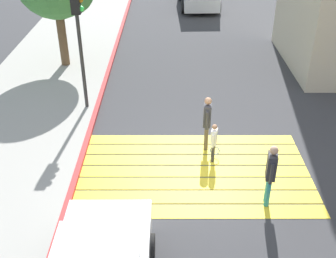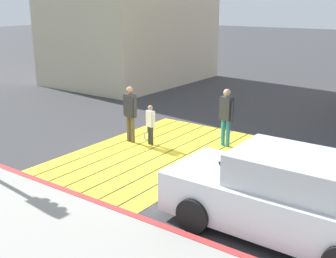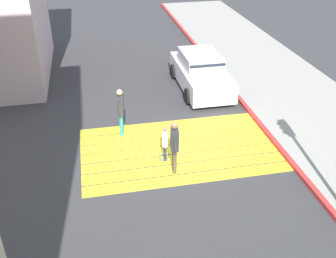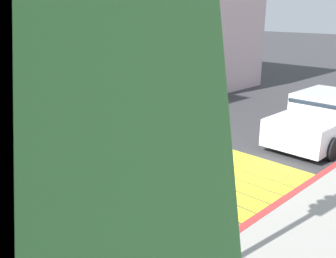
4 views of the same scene
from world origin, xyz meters
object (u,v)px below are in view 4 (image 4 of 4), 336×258
car_parked_near_curb (323,119)px  traffic_light_corner (182,93)px  pedestrian_adult_trailing (133,134)px  pedestrian_adult_lead (167,108)px  pedestrian_child_with_racket (148,139)px

car_parked_near_curb → traffic_light_corner: (-1.58, 8.20, 2.30)m
pedestrian_adult_trailing → traffic_light_corner: bearing=148.0°
pedestrian_adult_trailing → pedestrian_adult_lead: bearing=-62.1°
car_parked_near_curb → pedestrian_adult_trailing: pedestrian_adult_trailing is taller
car_parked_near_curb → pedestrian_adult_lead: (3.74, 3.20, 0.27)m
car_parked_near_curb → traffic_light_corner: traffic_light_corner is taller
pedestrian_adult_trailing → car_parked_near_curb: bearing=-112.9°
pedestrian_adult_lead → pedestrian_adult_trailing: 2.84m
car_parked_near_curb → pedestrian_child_with_racket: 5.69m
traffic_light_corner → pedestrian_child_with_racket: traffic_light_corner is taller
pedestrian_child_with_racket → pedestrian_adult_trailing: bearing=103.6°
pedestrian_child_with_racket → traffic_light_corner: bearing=142.9°
car_parked_near_curb → pedestrian_adult_lead: bearing=40.5°
pedestrian_adult_trailing → pedestrian_child_with_racket: bearing=-76.4°
pedestrian_adult_lead → pedestrian_child_with_racket: (-1.18, 1.88, -0.33)m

